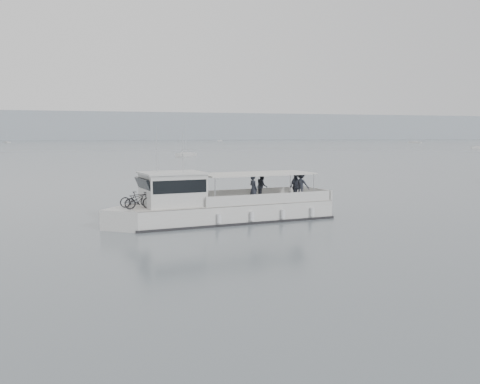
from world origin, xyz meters
name	(u,v)px	position (x,y,z in m)	size (l,w,h in m)	color
ground	(303,223)	(0.00, 0.00, 0.00)	(1400.00, 1400.00, 0.00)	slate
headland	(83,126)	(0.00, 560.00, 14.00)	(1400.00, 90.00, 28.00)	#939EA8
tour_boat	(212,206)	(-4.55, 1.79, 0.88)	(12.96, 4.57, 5.39)	silver
moored_fleet	(110,146)	(3.44, 205.22, 0.36)	(344.99, 340.81, 10.19)	silver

